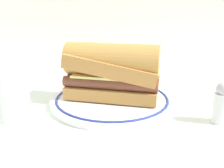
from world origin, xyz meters
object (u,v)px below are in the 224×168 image
object	(u,v)px
plate	(112,100)
sausage_sandwich	(112,71)
drinking_glass	(10,97)
salt_shaker	(221,103)

from	to	relation	value
plate	sausage_sandwich	size ratio (longest dim) A/B	1.25
drinking_glass	salt_shaker	xyz separation A→B (m)	(0.40, -0.07, -0.00)
drinking_glass	salt_shaker	size ratio (longest dim) A/B	1.24
sausage_sandwich	salt_shaker	bearing A→B (deg)	-12.77
sausage_sandwich	drinking_glass	world-z (taller)	sausage_sandwich
plate	salt_shaker	world-z (taller)	salt_shaker
plate	sausage_sandwich	bearing A→B (deg)	170.54
drinking_glass	sausage_sandwich	bearing A→B (deg)	13.90
salt_shaker	sausage_sandwich	bearing A→B (deg)	147.90
plate	salt_shaker	xyz separation A→B (m)	(0.19, -0.12, 0.03)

